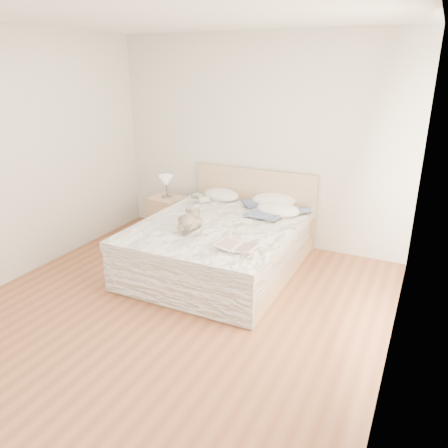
{
  "coord_description": "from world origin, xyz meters",
  "views": [
    {
      "loc": [
        2.11,
        -3.09,
        2.32
      ],
      "look_at": [
        0.1,
        1.05,
        0.62
      ],
      "focal_mm": 35.0,
      "sensor_mm": 36.0,
      "label": 1
    }
  ],
  "objects_px": {
    "table_lamp": "(166,182)",
    "teddy_bear": "(188,227)",
    "nightstand": "(168,216)",
    "childrens_book": "(237,246)",
    "bed": "(222,244)",
    "photo_book": "(200,199)"
  },
  "relations": [
    {
      "from": "table_lamp",
      "to": "teddy_bear",
      "type": "height_order",
      "value": "table_lamp"
    },
    {
      "from": "table_lamp",
      "to": "teddy_bear",
      "type": "distance_m",
      "value": 1.46
    },
    {
      "from": "teddy_bear",
      "to": "photo_book",
      "type": "bearing_deg",
      "value": 96.25
    },
    {
      "from": "table_lamp",
      "to": "teddy_bear",
      "type": "bearing_deg",
      "value": -48.08
    },
    {
      "from": "childrens_book",
      "to": "nightstand",
      "type": "bearing_deg",
      "value": 143.55
    },
    {
      "from": "table_lamp",
      "to": "photo_book",
      "type": "bearing_deg",
      "value": -7.7
    },
    {
      "from": "bed",
      "to": "childrens_book",
      "type": "distance_m",
      "value": 0.9
    },
    {
      "from": "bed",
      "to": "table_lamp",
      "type": "height_order",
      "value": "bed"
    },
    {
      "from": "childrens_book",
      "to": "teddy_bear",
      "type": "height_order",
      "value": "teddy_bear"
    },
    {
      "from": "bed",
      "to": "teddy_bear",
      "type": "xyz_separation_m",
      "value": [
        -0.19,
        -0.47,
        0.34
      ]
    },
    {
      "from": "bed",
      "to": "childrens_book",
      "type": "xyz_separation_m",
      "value": [
        0.5,
        -0.68,
        0.32
      ]
    },
    {
      "from": "bed",
      "to": "nightstand",
      "type": "bearing_deg",
      "value": 152.01
    },
    {
      "from": "bed",
      "to": "photo_book",
      "type": "height_order",
      "value": "bed"
    },
    {
      "from": "nightstand",
      "to": "table_lamp",
      "type": "relative_size",
      "value": 1.79
    },
    {
      "from": "table_lamp",
      "to": "photo_book",
      "type": "relative_size",
      "value": 1.05
    },
    {
      "from": "table_lamp",
      "to": "childrens_book",
      "type": "xyz_separation_m",
      "value": [
        1.66,
        -1.3,
        -0.15
      ]
    },
    {
      "from": "nightstand",
      "to": "table_lamp",
      "type": "height_order",
      "value": "table_lamp"
    },
    {
      "from": "nightstand",
      "to": "childrens_book",
      "type": "relative_size",
      "value": 1.37
    },
    {
      "from": "bed",
      "to": "teddy_bear",
      "type": "height_order",
      "value": "bed"
    },
    {
      "from": "bed",
      "to": "photo_book",
      "type": "xyz_separation_m",
      "value": [
        -0.6,
        0.54,
        0.32
      ]
    },
    {
      "from": "nightstand",
      "to": "teddy_bear",
      "type": "xyz_separation_m",
      "value": [
        0.97,
        -1.08,
        0.37
      ]
    },
    {
      "from": "nightstand",
      "to": "childrens_book",
      "type": "bearing_deg",
      "value": -37.93
    }
  ]
}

